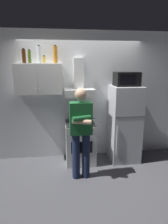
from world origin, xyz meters
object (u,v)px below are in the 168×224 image
object	(u,v)px
range_hood	(79,86)
refrigerator	(124,124)
cooking_pot	(87,121)
stove_oven	(80,142)
bottle_vodka_clear	(39,55)
upper_cabinet	(38,79)
bottle_rum_dark	(24,56)
microwave	(127,79)
bottle_spice_jar	(44,60)
bottle_liquor_amber	(55,55)
bottle_olive_oil	(30,57)
person_standing	(81,131)

from	to	relation	value
range_hood	refrigerator	world-z (taller)	range_hood
range_hood	cooking_pot	size ratio (longest dim) A/B	2.46
stove_oven	bottle_vodka_clear	xyz separation A→B (m)	(-0.76, 0.15, 1.78)
upper_cabinet	bottle_rum_dark	size ratio (longest dim) A/B	3.35
stove_oven	microwave	size ratio (longest dim) A/B	1.82
range_hood	bottle_vodka_clear	distance (m)	0.98
microwave	upper_cabinet	bearing A→B (deg)	176.52
upper_cabinet	bottle_spice_jar	bearing A→B (deg)	6.57
stove_oven	cooking_pot	size ratio (longest dim) A/B	2.86
bottle_spice_jar	bottle_liquor_amber	bearing A→B (deg)	3.85
bottle_liquor_amber	refrigerator	bearing A→B (deg)	-6.24
bottle_rum_dark	stove_oven	bearing A→B (deg)	-6.48
stove_oven	microwave	xyz separation A→B (m)	(0.95, 0.02, 1.31)
stove_oven	bottle_spice_jar	size ratio (longest dim) A/B	6.03
refrigerator	bottle_vodka_clear	distance (m)	2.22
upper_cabinet	cooking_pot	distance (m)	1.26
stove_oven	bottle_spice_jar	bearing A→B (deg)	168.24
cooking_pot	bottle_rum_dark	size ratio (longest dim) A/B	1.14
bottle_olive_oil	bottle_vodka_clear	bearing A→B (deg)	2.27
microwave	bottle_olive_oil	xyz separation A→B (m)	(-1.89, 0.12, 0.43)
stove_oven	range_hood	distance (m)	1.17
cooking_pot	range_hood	bearing A→B (deg)	117.88
bottle_liquor_amber	bottle_spice_jar	xyz separation A→B (m)	(-0.22, -0.01, -0.09)
stove_oven	bottle_liquor_amber	size ratio (longest dim) A/B	2.61
person_standing	bottle_vodka_clear	size ratio (longest dim) A/B	4.95
person_standing	cooking_pot	xyz separation A→B (m)	(0.18, 0.49, 0.04)
range_hood	bottle_olive_oil	xyz separation A→B (m)	(-0.94, 0.01, 0.57)
bottle_vodka_clear	bottle_olive_oil	distance (m)	0.18
stove_oven	bottle_liquor_amber	bearing A→B (deg)	161.29
microwave	cooking_pot	xyz separation A→B (m)	(-0.82, -0.14, -0.80)
bottle_olive_oil	person_standing	bearing A→B (deg)	-39.92
range_hood	bottle_liquor_amber	world-z (taller)	bottle_liquor_amber
bottle_rum_dark	bottle_spice_jar	distance (m)	0.38
refrigerator	bottle_vodka_clear	world-z (taller)	bottle_vodka_clear
bottle_spice_jar	bottle_rum_dark	bearing A→B (deg)	-176.67
upper_cabinet	cooking_pot	bearing A→B (deg)	-14.73
upper_cabinet	microwave	distance (m)	1.75
person_standing	bottle_vodka_clear	distance (m)	1.67
refrigerator	stove_oven	bearing A→B (deg)	-179.96
stove_oven	bottle_olive_oil	bearing A→B (deg)	171.51
cooking_pot	bottle_liquor_amber	xyz separation A→B (m)	(-0.59, 0.27, 1.27)
microwave	bottle_vodka_clear	world-z (taller)	bottle_vodka_clear
bottle_rum_dark	bottle_liquor_amber	world-z (taller)	bottle_liquor_amber
upper_cabinet	refrigerator	bearing A→B (deg)	-4.07
bottle_rum_dark	bottle_spice_jar	size ratio (longest dim) A/B	1.85
range_hood	bottle_olive_oil	bearing A→B (deg)	179.15
refrigerator	bottle_liquor_amber	distance (m)	2.00
person_standing	cooking_pot	bearing A→B (deg)	69.70
upper_cabinet	bottle_rum_dark	bearing A→B (deg)	-178.38
cooking_pot	bottle_liquor_amber	bearing A→B (deg)	154.98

